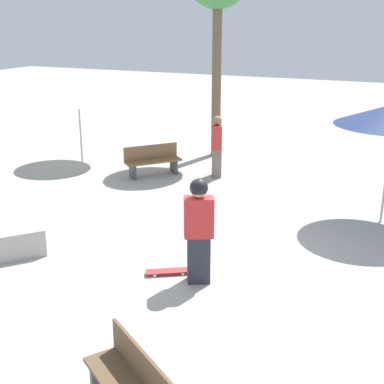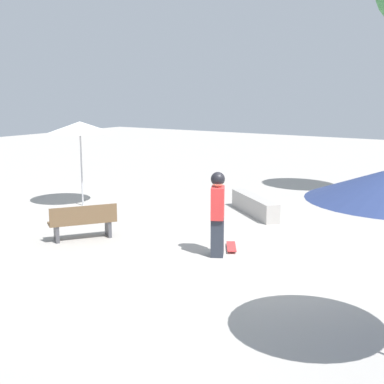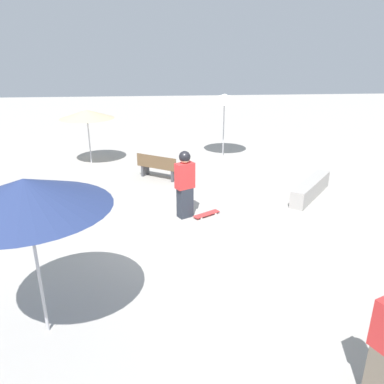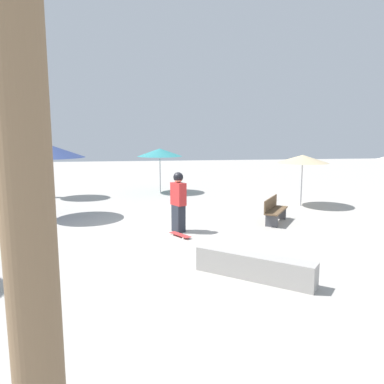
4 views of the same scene
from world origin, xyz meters
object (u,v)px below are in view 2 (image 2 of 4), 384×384
at_px(bench_near, 83,222).
at_px(skater_main, 218,211).
at_px(skateboard, 231,247).
at_px(concrete_ledge, 254,205).
at_px(shade_umbrella_white, 80,127).

bearing_deg(bench_near, skater_main, -44.41).
xyz_separation_m(skateboard, concrete_ledge, (-3.39, -1.14, 0.20)).
distance_m(skater_main, bench_near, 3.46).
relative_size(skater_main, shade_umbrella_white, 0.71).
distance_m(skater_main, skateboard, 1.11).
relative_size(skater_main, bench_near, 1.17).
xyz_separation_m(skateboard, bench_near, (1.27, -3.36, 0.37)).
relative_size(skateboard, bench_near, 0.50).
bearing_deg(bench_near, shade_umbrella_white, 79.15).
bearing_deg(skateboard, shade_umbrella_white, 44.58).
relative_size(bench_near, shade_umbrella_white, 0.60).
xyz_separation_m(concrete_ledge, bench_near, (4.66, -2.22, 0.16)).
bearing_deg(skater_main, concrete_ledge, -12.02).
distance_m(skateboard, bench_near, 3.61).
bearing_deg(skateboard, skater_main, 146.29).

